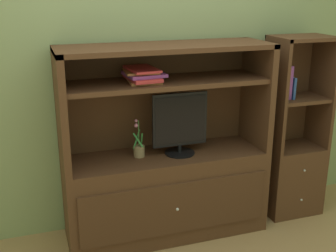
% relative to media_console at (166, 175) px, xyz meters
% --- Properties ---
extents(painted_rear_wall, '(6.00, 0.10, 2.80)m').
position_rel_media_console_xyz_m(painted_rear_wall, '(0.00, 0.35, 0.89)').
color(painted_rear_wall, '#8C9E6B').
rests_on(painted_rear_wall, ground_plane).
extents(media_console, '(1.62, 0.54, 1.56)m').
position_rel_media_console_xyz_m(media_console, '(0.00, 0.00, 0.00)').
color(media_console, '#4C2D1C').
rests_on(media_console, ground_plane).
extents(tv_monitor, '(0.44, 0.24, 0.49)m').
position_rel_media_console_xyz_m(tv_monitor, '(0.11, -0.03, 0.44)').
color(tv_monitor, black).
rests_on(tv_monitor, media_console).
extents(potted_plant, '(0.09, 0.09, 0.31)m').
position_rel_media_console_xyz_m(potted_plant, '(-0.22, 0.01, 0.25)').
color(potted_plant, '#8C7251').
rests_on(potted_plant, media_console).
extents(magazine_stack, '(0.30, 0.35, 0.10)m').
position_rel_media_console_xyz_m(magazine_stack, '(-0.18, -0.01, 0.83)').
color(magazine_stack, '#A56638').
rests_on(magazine_stack, media_console).
extents(bookshelf_tall, '(0.50, 0.38, 1.58)m').
position_rel_media_console_xyz_m(bookshelf_tall, '(1.19, 0.00, 0.02)').
color(bookshelf_tall, '#4C2D1C').
rests_on(bookshelf_tall, ground_plane).
extents(upright_book_row, '(0.11, 0.15, 0.28)m').
position_rel_media_console_xyz_m(upright_book_row, '(1.05, -0.00, 0.69)').
color(upright_book_row, teal).
rests_on(upright_book_row, bookshelf_tall).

